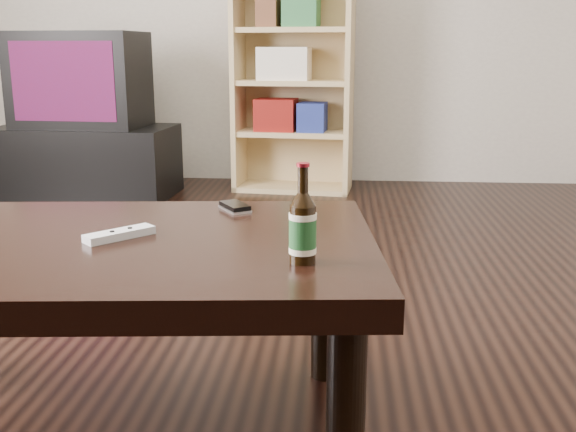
# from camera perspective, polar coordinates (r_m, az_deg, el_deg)

# --- Properties ---
(floor) EXTENTS (5.00, 6.00, 0.01)m
(floor) POSITION_cam_1_polar(r_m,az_deg,el_deg) (2.15, -12.14, -12.25)
(floor) COLOR black
(floor) RESTS_ON ground
(tv_stand) EXTENTS (1.15, 0.63, 0.45)m
(tv_stand) POSITION_cam_1_polar(r_m,az_deg,el_deg) (4.57, -16.69, 4.48)
(tv_stand) COLOR black
(tv_stand) RESTS_ON floor
(tv) EXTENTS (0.81, 0.54, 0.59)m
(tv) POSITION_cam_1_polar(r_m,az_deg,el_deg) (4.52, -17.16, 10.97)
(tv) COLOR black
(tv) RESTS_ON tv_stand
(bookshelf) EXTENTS (0.80, 0.43, 1.43)m
(bookshelf) POSITION_cam_1_polar(r_m,az_deg,el_deg) (4.52, 0.39, 11.62)
(bookshelf) COLOR tan
(bookshelf) RESTS_ON floor
(coffee_table) EXTENTS (1.42, 0.91, 0.51)m
(coffee_table) POSITION_cam_1_polar(r_m,az_deg,el_deg) (1.64, -16.82, -4.14)
(coffee_table) COLOR black
(coffee_table) RESTS_ON floor
(beer_bottle) EXTENTS (0.06, 0.06, 0.21)m
(beer_bottle) POSITION_cam_1_polar(r_m,az_deg,el_deg) (1.37, 1.25, -1.03)
(beer_bottle) COLOR black
(beer_bottle) RESTS_ON coffee_table
(phone) EXTENTS (0.10, 0.12, 0.02)m
(phone) POSITION_cam_1_polar(r_m,az_deg,el_deg) (1.84, -4.52, 0.76)
(phone) COLOR #B0B0B3
(phone) RESTS_ON coffee_table
(remote) EXTENTS (0.15, 0.15, 0.02)m
(remote) POSITION_cam_1_polar(r_m,az_deg,el_deg) (1.61, -14.07, -1.51)
(remote) COLOR silver
(remote) RESTS_ON coffee_table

